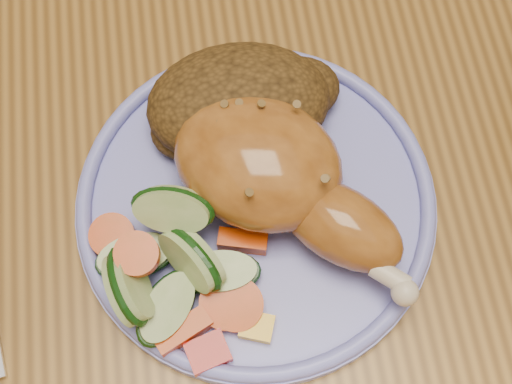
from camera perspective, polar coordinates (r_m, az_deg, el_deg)
ground at (r=1.22m, az=0.87°, el=-10.70°), size 4.00×4.00×0.00m
dining_table at (r=0.58m, az=1.78°, el=3.07°), size 0.90×1.40×0.75m
plate at (r=0.47m, az=-0.00°, el=-0.99°), size 0.24×0.24×0.01m
plate_rim at (r=0.46m, az=-0.00°, el=-0.48°), size 0.23×0.23×0.01m
chicken_leg at (r=0.44m, az=1.75°, el=1.21°), size 0.16×0.17×0.06m
rice_pilaf at (r=0.47m, az=-1.11°, el=7.10°), size 0.13×0.09×0.05m
vegetable_pile at (r=0.43m, az=-6.47°, el=-6.28°), size 0.11×0.12×0.06m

